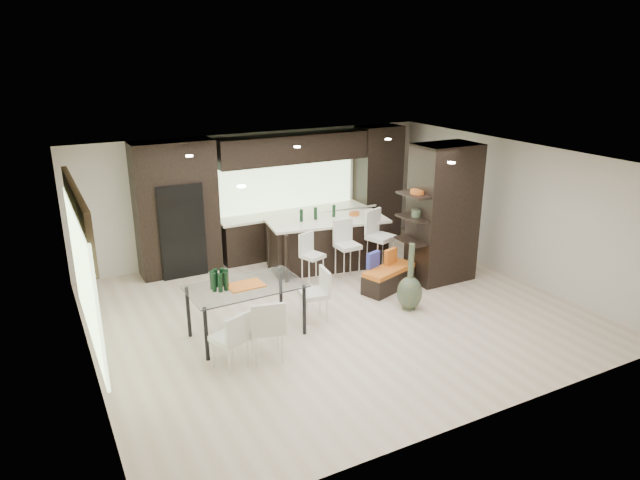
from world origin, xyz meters
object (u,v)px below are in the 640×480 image
floor_vase (410,277)px  chair_near (267,331)px  chair_end (314,297)px  stool_right (380,249)px  dining_table (247,311)px  bench (389,278)px  kitchen_island (327,243)px  stool_left (313,265)px  chair_far (230,342)px  stool_mid (347,256)px

floor_vase → chair_near: floor_vase is taller
chair_near → chair_end: bearing=48.0°
stool_right → floor_vase: size_ratio=0.87×
dining_table → chair_end: (1.20, 0.00, -0.02)m
chair_near → chair_end: size_ratio=1.10×
bench → kitchen_island: bearing=86.6°
stool_left → chair_far: size_ratio=1.04×
chair_end → kitchen_island: bearing=-26.2°
stool_mid → chair_end: bearing=-138.9°
stool_left → stool_mid: (0.76, -0.03, 0.06)m
floor_vase → chair_far: 3.47m
stool_left → kitchen_island: bearing=28.1°
stool_mid → chair_near: size_ratio=1.06×
stool_right → bench: (-0.31, -0.77, -0.31)m
dining_table → chair_near: size_ratio=1.96×
kitchen_island → bench: size_ratio=2.16×
floor_vase → chair_near: size_ratio=1.33×
kitchen_island → dining_table: bearing=-132.0°
kitchen_island → bench: bearing=-65.8°
stool_right → stool_left: bearing=158.7°
stool_right → floor_vase: (-0.48, -1.67, 0.08)m
chair_far → chair_end: bearing=3.5°
chair_end → stool_mid: bearing=-40.4°
stool_left → stool_mid: stool_mid is taller
chair_end → chair_near: bearing=132.0°
kitchen_island → chair_near: (-2.61, -2.95, -0.06)m
stool_right → chair_far: size_ratio=1.30×
floor_vase → dining_table: floor_vase is taller
stool_left → chair_far: (-2.40, -2.11, -0.02)m
kitchen_island → stool_right: (0.76, -0.87, 0.02)m
chair_near → stool_right: bearing=45.1°
stool_left → stool_mid: size_ratio=0.88×
floor_vase → chair_far: size_ratio=1.49×
chair_far → stool_mid: bearing=12.2°
chair_far → dining_table: bearing=34.1°
bench → chair_far: chair_far is taller
kitchen_island → chair_far: (-3.16, -2.93, -0.11)m
dining_table → chair_near: bearing=-92.2°
stool_mid → floor_vase: floor_vase is taller
stool_left → chair_end: bearing=-135.4°
stool_left → chair_end: 1.46m
chair_far → chair_end: (1.76, 0.80, 0.01)m
stool_right → stool_mid: bearing=158.9°
chair_near → chair_end: (1.20, 0.83, -0.04)m
stool_right → floor_vase: 1.73m
stool_mid → chair_far: bearing=-147.8°
stool_left → stool_right: (1.52, -0.05, 0.11)m
stool_left → chair_near: (-1.85, -2.13, 0.03)m
bench → dining_table: bearing=170.2°
stool_mid → bench: (0.45, -0.80, -0.26)m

